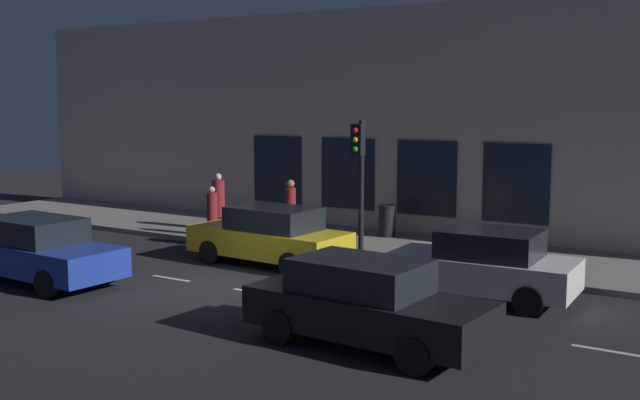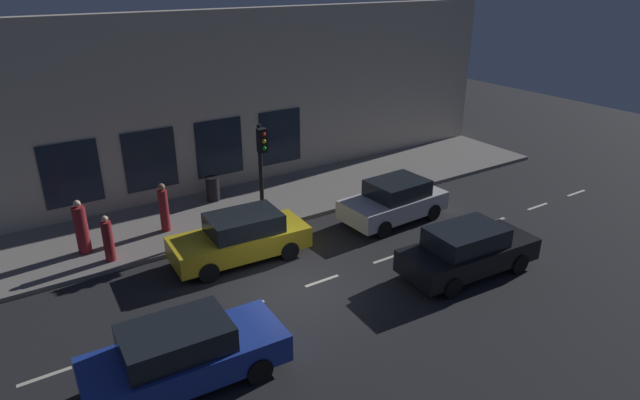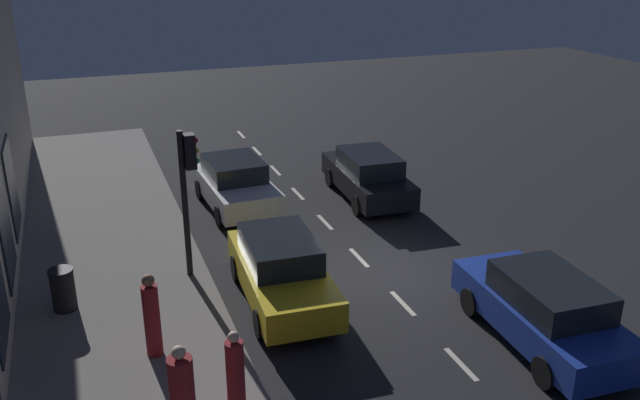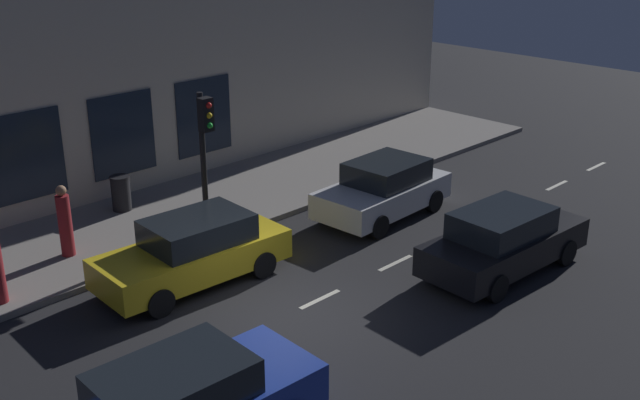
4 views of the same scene
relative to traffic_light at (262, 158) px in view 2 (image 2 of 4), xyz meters
name	(u,v)px [view 2 (image 2 of 4)]	position (x,y,z in m)	size (l,w,h in m)	color
ground_plane	(294,291)	(-4.36, 1.32, -2.67)	(60.00, 60.00, 0.00)	#232326
sidewalk	(211,215)	(1.89, 1.32, -2.59)	(4.50, 32.00, 0.15)	gray
building_facade	(179,110)	(4.44, 1.32, 1.02)	(0.65, 32.00, 7.40)	beige
lane_centre_line	(322,281)	(-4.36, 0.32, -2.66)	(0.12, 27.20, 0.01)	beige
traffic_light	(262,158)	(0.00, 0.00, 0.00)	(0.49, 0.32, 3.72)	black
parked_car_0	(468,250)	(-6.40, -3.74, -1.87)	(2.05, 4.56, 1.58)	black
parked_car_1	(394,201)	(-2.14, -4.39, -1.88)	(2.09, 4.12, 1.58)	silver
parked_car_2	(241,237)	(-1.75, 1.75, -1.87)	(2.05, 4.52, 1.58)	gold
parked_car_3	(184,354)	(-6.36, 5.37, -1.87)	(2.04, 4.63, 1.58)	#1E389E
pedestrian_0	(82,229)	(1.25, 6.02, -1.66)	(0.59, 0.59, 1.86)	maroon
pedestrian_1	(108,240)	(0.24, 5.44, -1.79)	(0.40, 0.40, 1.56)	maroon
pedestrian_2	(164,208)	(1.39, 3.24, -1.66)	(0.45, 0.45, 1.80)	maroon
trash_bin	(213,189)	(3.07, 0.71, -2.02)	(0.56, 0.56, 0.99)	black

